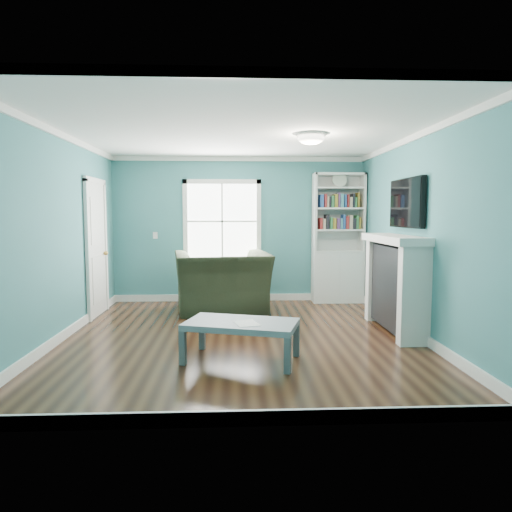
{
  "coord_description": "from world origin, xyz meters",
  "views": [
    {
      "loc": [
        -0.08,
        -5.76,
        1.58
      ],
      "look_at": [
        0.21,
        0.4,
        1.01
      ],
      "focal_mm": 32.0,
      "sensor_mm": 36.0,
      "label": 1
    }
  ],
  "objects": [
    {
      "name": "window",
      "position": [
        -0.3,
        2.49,
        1.45
      ],
      "size": [
        1.4,
        0.06,
        1.5
      ],
      "color": "white",
      "rests_on": "room_walls"
    },
    {
      "name": "coffee_table",
      "position": [
        -0.01,
        -0.94,
        0.37
      ],
      "size": [
        1.31,
        0.95,
        0.43
      ],
      "rotation": [
        0.0,
        0.0,
        -0.29
      ],
      "color": "#464F54",
      "rests_on": "ground"
    },
    {
      "name": "light_switch",
      "position": [
        -1.5,
        2.48,
        1.2
      ],
      "size": [
        0.08,
        0.01,
        0.12
      ],
      "primitive_type": "cube",
      "color": "white",
      "rests_on": "room_walls"
    },
    {
      "name": "tv",
      "position": [
        2.2,
        0.2,
        1.72
      ],
      "size": [
        0.06,
        1.1,
        0.65
      ],
      "primitive_type": "cube",
      "color": "black",
      "rests_on": "fireplace"
    },
    {
      "name": "trim",
      "position": [
        0.0,
        0.0,
        1.24
      ],
      "size": [
        4.5,
        5.0,
        2.6
      ],
      "color": "white",
      "rests_on": "ground"
    },
    {
      "name": "fireplace",
      "position": [
        2.08,
        0.2,
        0.64
      ],
      "size": [
        0.44,
        1.58,
        1.3
      ],
      "color": "black",
      "rests_on": "ground"
    },
    {
      "name": "bookshelf",
      "position": [
        1.77,
        2.3,
        0.92
      ],
      "size": [
        0.9,
        0.35,
        2.31
      ],
      "color": "silver",
      "rests_on": "ground"
    },
    {
      "name": "room_walls",
      "position": [
        0.0,
        0.0,
        1.58
      ],
      "size": [
        5.0,
        5.0,
        5.0
      ],
      "color": "teal",
      "rests_on": "ground"
    },
    {
      "name": "recliner",
      "position": [
        -0.28,
        1.6,
        0.65
      ],
      "size": [
        1.6,
        1.17,
        1.29
      ],
      "primitive_type": "imported",
      "rotation": [
        0.0,
        0.0,
        -2.99
      ],
      "color": "black",
      "rests_on": "ground"
    },
    {
      "name": "ceiling_fixture",
      "position": [
        0.9,
        0.1,
        2.55
      ],
      "size": [
        0.38,
        0.38,
        0.15
      ],
      "color": "white",
      "rests_on": "room_walls"
    },
    {
      "name": "door",
      "position": [
        -2.22,
        1.4,
        1.07
      ],
      "size": [
        0.12,
        0.98,
        2.17
      ],
      "color": "silver",
      "rests_on": "ground"
    },
    {
      "name": "paper_sheet",
      "position": [
        0.05,
        -1.04,
        0.43
      ],
      "size": [
        0.3,
        0.34,
        0.0
      ],
      "primitive_type": "cube",
      "rotation": [
        0.0,
        0.0,
        0.28
      ],
      "color": "white",
      "rests_on": "coffee_table"
    },
    {
      "name": "floor",
      "position": [
        0.0,
        0.0,
        0.0
      ],
      "size": [
        5.0,
        5.0,
        0.0
      ],
      "primitive_type": "plane",
      "color": "black",
      "rests_on": "ground"
    }
  ]
}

